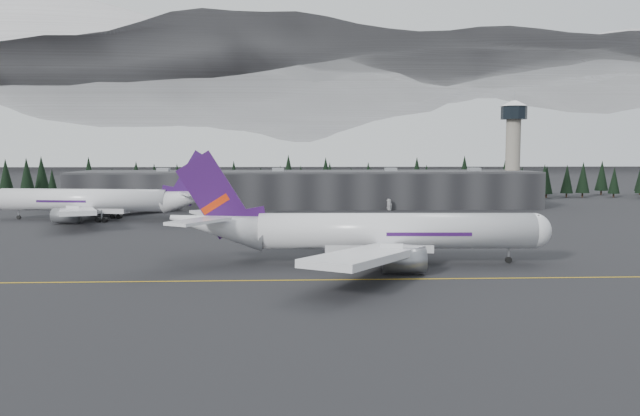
{
  "coord_description": "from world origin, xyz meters",
  "views": [
    {
      "loc": [
        -5.27,
        -95.24,
        19.48
      ],
      "look_at": [
        0.0,
        20.0,
        9.0
      ],
      "focal_mm": 35.0,
      "sensor_mm": 36.0,
      "label": 1
    }
  ],
  "objects_px": {
    "gse_vehicle_a": "(214,210)",
    "gse_vehicle_b": "(390,209)",
    "terminal": "(306,189)",
    "jet_main": "(363,232)",
    "control_tower": "(513,141)",
    "jet_parked": "(104,201)"
  },
  "relations": [
    {
      "from": "gse_vehicle_a",
      "to": "gse_vehicle_b",
      "type": "relative_size",
      "value": 1.37
    },
    {
      "from": "terminal",
      "to": "jet_main",
      "type": "xyz_separation_m",
      "value": [
        7.07,
        -112.99,
        -0.75
      ]
    },
    {
      "from": "control_tower",
      "to": "jet_main",
      "type": "distance_m",
      "value": 135.6
    },
    {
      "from": "control_tower",
      "to": "gse_vehicle_a",
      "type": "relative_size",
      "value": 6.94
    },
    {
      "from": "jet_main",
      "to": "gse_vehicle_b",
      "type": "xyz_separation_m",
      "value": [
        20.02,
        96.42,
        -4.87
      ]
    },
    {
      "from": "jet_main",
      "to": "jet_parked",
      "type": "relative_size",
      "value": 1.0
    },
    {
      "from": "jet_main",
      "to": "gse_vehicle_a",
      "type": "relative_size",
      "value": 12.32
    },
    {
      "from": "jet_parked",
      "to": "gse_vehicle_a",
      "type": "distance_m",
      "value": 35.53
    },
    {
      "from": "terminal",
      "to": "gse_vehicle_b",
      "type": "xyz_separation_m",
      "value": [
        27.1,
        -16.57,
        -5.63
      ]
    },
    {
      "from": "jet_main",
      "to": "gse_vehicle_b",
      "type": "bearing_deg",
      "value": 80.68
    },
    {
      "from": "control_tower",
      "to": "terminal",
      "type": "bearing_deg",
      "value": -177.71
    },
    {
      "from": "control_tower",
      "to": "jet_main",
      "type": "relative_size",
      "value": 0.56
    },
    {
      "from": "jet_parked",
      "to": "gse_vehicle_a",
      "type": "bearing_deg",
      "value": -134.66
    },
    {
      "from": "terminal",
      "to": "control_tower",
      "type": "bearing_deg",
      "value": 2.29
    },
    {
      "from": "terminal",
      "to": "gse_vehicle_a",
      "type": "distance_m",
      "value": 37.02
    },
    {
      "from": "gse_vehicle_b",
      "to": "jet_main",
      "type": "bearing_deg",
      "value": -38.88
    },
    {
      "from": "terminal",
      "to": "control_tower",
      "type": "distance_m",
      "value": 76.98
    },
    {
      "from": "jet_parked",
      "to": "gse_vehicle_a",
      "type": "xyz_separation_m",
      "value": [
        28.2,
        21.06,
        -4.84
      ]
    },
    {
      "from": "jet_main",
      "to": "jet_parked",
      "type": "bearing_deg",
      "value": 134.99
    },
    {
      "from": "gse_vehicle_b",
      "to": "control_tower",
      "type": "bearing_deg",
      "value": 85.07
    },
    {
      "from": "control_tower",
      "to": "jet_main",
      "type": "bearing_deg",
      "value": -120.35
    },
    {
      "from": "jet_parked",
      "to": "gse_vehicle_a",
      "type": "height_order",
      "value": "jet_parked"
    }
  ]
}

